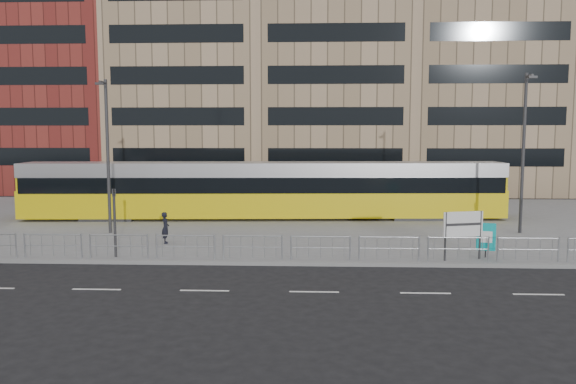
{
  "coord_description": "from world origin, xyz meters",
  "views": [
    {
      "loc": [
        1.86,
        -23.83,
        5.73
      ],
      "look_at": [
        0.65,
        6.0,
        2.58
      ],
      "focal_mm": 35.0,
      "sensor_mm": 36.0,
      "label": 1
    }
  ],
  "objects_px": {
    "pedestrian": "(165,228)",
    "lamp_post_east": "(524,147)",
    "tram": "(264,190)",
    "traffic_light_west": "(114,214)",
    "ad_panel": "(486,237)",
    "lamp_post_west": "(107,150)",
    "station_sign": "(463,226)"
  },
  "relations": [
    {
      "from": "station_sign",
      "to": "pedestrian",
      "type": "height_order",
      "value": "station_sign"
    },
    {
      "from": "tram",
      "to": "lamp_post_east",
      "type": "distance_m",
      "value": 15.91
    },
    {
      "from": "ad_panel",
      "to": "pedestrian",
      "type": "height_order",
      "value": "pedestrian"
    },
    {
      "from": "station_sign",
      "to": "lamp_post_west",
      "type": "height_order",
      "value": "lamp_post_west"
    },
    {
      "from": "pedestrian",
      "to": "station_sign",
      "type": "bearing_deg",
      "value": -120.07
    },
    {
      "from": "pedestrian",
      "to": "lamp_post_east",
      "type": "relative_size",
      "value": 0.18
    },
    {
      "from": "traffic_light_west",
      "to": "ad_panel",
      "type": "bearing_deg",
      "value": -18.51
    },
    {
      "from": "ad_panel",
      "to": "pedestrian",
      "type": "xyz_separation_m",
      "value": [
        -15.25,
        2.62,
        -0.11
      ]
    },
    {
      "from": "pedestrian",
      "to": "lamp_post_east",
      "type": "xyz_separation_m",
      "value": [
        19.12,
        3.75,
        4.0
      ]
    },
    {
      "from": "station_sign",
      "to": "pedestrian",
      "type": "xyz_separation_m",
      "value": [
        -14.06,
        3.17,
        -0.69
      ]
    },
    {
      "from": "station_sign",
      "to": "pedestrian",
      "type": "bearing_deg",
      "value": 152.3
    },
    {
      "from": "tram",
      "to": "traffic_light_west",
      "type": "bearing_deg",
      "value": -118.88
    },
    {
      "from": "ad_panel",
      "to": "pedestrian",
      "type": "relative_size",
      "value": 0.98
    },
    {
      "from": "ad_panel",
      "to": "lamp_post_west",
      "type": "height_order",
      "value": "lamp_post_west"
    },
    {
      "from": "ad_panel",
      "to": "tram",
      "type": "bearing_deg",
      "value": 150.45
    },
    {
      "from": "tram",
      "to": "pedestrian",
      "type": "bearing_deg",
      "value": -119.45
    },
    {
      "from": "traffic_light_west",
      "to": "lamp_post_east",
      "type": "xyz_separation_m",
      "value": [
        20.57,
        6.97,
        2.83
      ]
    },
    {
      "from": "station_sign",
      "to": "traffic_light_west",
      "type": "bearing_deg",
      "value": 165.19
    },
    {
      "from": "lamp_post_west",
      "to": "pedestrian",
      "type": "bearing_deg",
      "value": -35.94
    },
    {
      "from": "traffic_light_west",
      "to": "lamp_post_west",
      "type": "relative_size",
      "value": 0.36
    },
    {
      "from": "ad_panel",
      "to": "traffic_light_west",
      "type": "bearing_deg",
      "value": -161.64
    },
    {
      "from": "pedestrian",
      "to": "lamp_post_west",
      "type": "relative_size",
      "value": 0.19
    },
    {
      "from": "traffic_light_west",
      "to": "lamp_post_west",
      "type": "distance_m",
      "value": 7.04
    },
    {
      "from": "lamp_post_west",
      "to": "lamp_post_east",
      "type": "bearing_deg",
      "value": 2.31
    },
    {
      "from": "lamp_post_west",
      "to": "lamp_post_east",
      "type": "xyz_separation_m",
      "value": [
        23.02,
        0.93,
        0.18
      ]
    },
    {
      "from": "pedestrian",
      "to": "traffic_light_west",
      "type": "relative_size",
      "value": 0.52
    },
    {
      "from": "station_sign",
      "to": "traffic_light_west",
      "type": "relative_size",
      "value": 0.69
    },
    {
      "from": "lamp_post_east",
      "to": "lamp_post_west",
      "type": "bearing_deg",
      "value": -177.69
    },
    {
      "from": "station_sign",
      "to": "lamp_post_east",
      "type": "xyz_separation_m",
      "value": [
        5.06,
        6.92,
        3.31
      ]
    },
    {
      "from": "station_sign",
      "to": "tram",
      "type": "bearing_deg",
      "value": 114.55
    },
    {
      "from": "station_sign",
      "to": "lamp_post_east",
      "type": "height_order",
      "value": "lamp_post_east"
    },
    {
      "from": "station_sign",
      "to": "lamp_post_east",
      "type": "distance_m",
      "value": 9.19
    }
  ]
}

